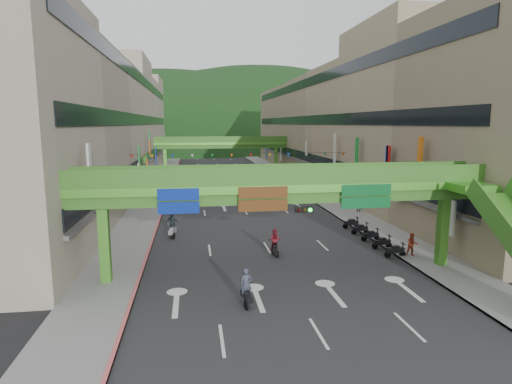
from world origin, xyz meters
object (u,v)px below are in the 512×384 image
(scooter_rider_mid, at_px, (275,242))
(car_silver, at_px, (183,194))
(pedestrian_red, at_px, (412,247))
(scooter_rider_near, at_px, (246,289))
(car_yellow, at_px, (221,167))
(overpass_near, at_px, (301,197))

(scooter_rider_mid, height_order, car_silver, scooter_rider_mid)
(car_silver, distance_m, pedestrian_red, 31.90)
(scooter_rider_mid, xyz_separation_m, car_silver, (-7.26, 24.96, -0.30))
(scooter_rider_near, distance_m, car_yellow, 67.13)
(scooter_rider_mid, bearing_deg, scooter_rider_near, -110.71)
(car_silver, height_order, pedestrian_red, pedestrian_red)
(scooter_rider_mid, distance_m, car_yellow, 58.59)
(scooter_rider_near, bearing_deg, car_yellow, 87.39)
(scooter_rider_near, height_order, scooter_rider_mid, scooter_rider_near)
(overpass_near, height_order, car_silver, overpass_near)
(scooter_rider_near, relative_size, car_yellow, 0.52)
(scooter_rider_mid, distance_m, pedestrian_red, 9.93)
(overpass_near, distance_m, scooter_rider_mid, 6.30)
(car_silver, bearing_deg, car_yellow, 72.03)
(car_silver, bearing_deg, scooter_rider_mid, -79.80)
(overpass_near, relative_size, car_yellow, 7.14)
(scooter_rider_mid, relative_size, car_silver, 0.45)
(scooter_rider_near, bearing_deg, car_silver, 96.92)
(overpass_near, xyz_separation_m, car_silver, (-7.93, 29.62, -4.48))
(pedestrian_red, bearing_deg, scooter_rider_near, -145.01)
(scooter_rider_near, relative_size, scooter_rider_mid, 1.03)
(scooter_rider_mid, xyz_separation_m, car_yellow, (-0.15, 58.58, -0.36))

